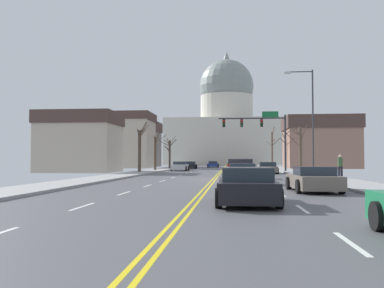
% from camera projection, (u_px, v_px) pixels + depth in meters
% --- Properties ---
extents(ground, '(20.00, 180.00, 0.20)m').
position_uv_depth(ground, '(214.00, 179.00, 31.88)').
color(ground, '#4E4E53').
extents(signal_gantry, '(7.91, 0.41, 7.01)m').
position_uv_depth(signal_gantry, '(261.00, 128.00, 48.63)').
color(signal_gantry, '#28282D').
rests_on(signal_gantry, ground).
extents(street_lamp_right, '(2.46, 0.24, 8.99)m').
position_uv_depth(street_lamp_right, '(309.00, 113.00, 34.98)').
color(street_lamp_right, '#333338').
rests_on(street_lamp_right, ground).
extents(capitol_building, '(31.93, 22.83, 31.51)m').
position_uv_depth(capitol_building, '(227.00, 125.00, 114.22)').
color(capitol_building, beige).
rests_on(capitol_building, ground).
extents(sedan_near_00, '(2.20, 4.55, 1.21)m').
position_uv_depth(sedan_near_00, '(267.00, 168.00, 43.64)').
color(sedan_near_00, '#6B6056').
rests_on(sedan_near_00, ground).
extents(sedan_near_01, '(2.19, 4.69, 1.22)m').
position_uv_depth(sedan_near_01, '(237.00, 169.00, 37.89)').
color(sedan_near_01, '#9EA3A8').
rests_on(sedan_near_01, ground).
extents(pickup_truck_near_02, '(2.36, 5.66, 1.54)m').
position_uv_depth(pickup_truck_near_02, '(240.00, 170.00, 31.85)').
color(pickup_truck_near_02, maroon).
rests_on(pickup_truck_near_02, ground).
extents(sedan_near_03, '(1.98, 4.26, 1.27)m').
position_uv_depth(sedan_near_03, '(242.00, 174.00, 25.78)').
color(sedan_near_03, silver).
rests_on(sedan_near_03, ground).
extents(sedan_near_04, '(2.20, 4.31, 1.18)m').
position_uv_depth(sedan_near_04, '(313.00, 180.00, 19.55)').
color(sedan_near_04, '#6B6056').
rests_on(sedan_near_04, ground).
extents(sedan_near_05, '(2.14, 4.29, 1.26)m').
position_uv_depth(sedan_near_05, '(247.00, 187.00, 14.20)').
color(sedan_near_05, black).
rests_on(sedan_near_05, ground).
extents(sedan_oncoming_00, '(2.04, 4.67, 1.21)m').
position_uv_depth(sedan_oncoming_00, '(180.00, 166.00, 53.75)').
color(sedan_oncoming_00, silver).
rests_on(sedan_oncoming_00, ground).
extents(sedan_oncoming_01, '(2.01, 4.36, 1.14)m').
position_uv_depth(sedan_oncoming_01, '(190.00, 165.00, 65.14)').
color(sedan_oncoming_01, black).
rests_on(sedan_oncoming_01, ground).
extents(sedan_oncoming_02, '(2.01, 4.25, 1.13)m').
position_uv_depth(sedan_oncoming_02, '(213.00, 164.00, 74.75)').
color(sedan_oncoming_02, navy).
rests_on(sedan_oncoming_02, ground).
extents(flank_building_00, '(8.88, 7.06, 6.98)m').
position_uv_depth(flank_building_00, '(80.00, 142.00, 48.20)').
color(flank_building_00, '#B2A38E').
rests_on(flank_building_00, ground).
extents(flank_building_01, '(10.61, 7.66, 8.85)m').
position_uv_depth(flank_building_01, '(133.00, 144.00, 82.75)').
color(flank_building_01, slate).
rests_on(flank_building_01, ground).
extents(flank_building_02, '(11.50, 8.42, 9.49)m').
position_uv_depth(flank_building_02, '(120.00, 140.00, 71.76)').
color(flank_building_02, '#B2A38E').
rests_on(flank_building_02, ground).
extents(flank_building_03, '(11.61, 9.54, 8.48)m').
position_uv_depth(flank_building_03, '(320.00, 142.00, 68.01)').
color(flank_building_03, '#8C6656').
rests_on(flank_building_03, ground).
extents(bare_tree_00, '(2.23, 1.33, 5.59)m').
position_uv_depth(bare_tree_00, '(286.00, 148.00, 58.14)').
color(bare_tree_00, '#4C3D2D').
rests_on(bare_tree_00, ground).
extents(bare_tree_01, '(2.59, 2.02, 4.85)m').
position_uv_depth(bare_tree_01, '(170.00, 153.00, 61.92)').
color(bare_tree_01, '#423328').
rests_on(bare_tree_01, ground).
extents(bare_tree_02, '(1.88, 1.23, 4.65)m').
position_uv_depth(bare_tree_02, '(300.00, 149.00, 39.04)').
color(bare_tree_02, brown).
rests_on(bare_tree_02, ground).
extents(bare_tree_03, '(1.23, 2.83, 5.48)m').
position_uv_depth(bare_tree_03, '(140.00, 148.00, 45.75)').
color(bare_tree_03, '#4C3D2D').
rests_on(bare_tree_03, ground).
extents(bare_tree_04, '(2.18, 2.36, 6.70)m').
position_uv_depth(bare_tree_04, '(272.00, 148.00, 68.50)').
color(bare_tree_04, brown).
rests_on(bare_tree_04, ground).
extents(bare_tree_05, '(1.69, 2.03, 4.76)m').
position_uv_depth(bare_tree_05, '(155.00, 152.00, 53.08)').
color(bare_tree_05, '#4C3D2D').
rests_on(bare_tree_05, ground).
extents(pedestrian_00, '(0.35, 0.34, 1.71)m').
position_uv_depth(pedestrian_00, '(340.00, 165.00, 29.87)').
color(pedestrian_00, black).
rests_on(pedestrian_00, ground).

